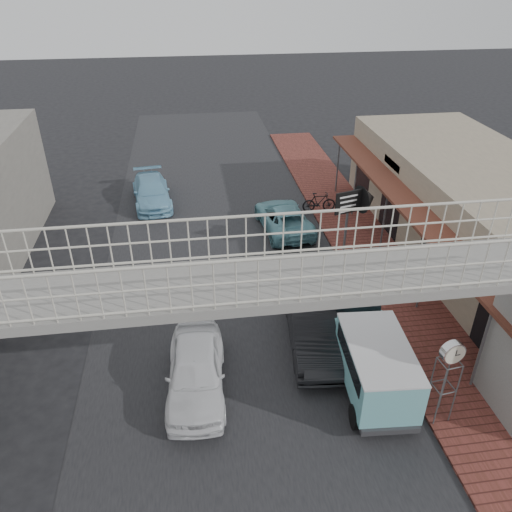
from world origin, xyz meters
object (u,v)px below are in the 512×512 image
object	(u,v)px
motorcycle_near	(356,266)
motorcycle_far	(319,202)
street_clock	(452,356)
white_hatchback	(196,371)
angkot_van	(375,360)
arrow_sign	(365,200)
dark_sedan	(316,322)
angkot_far	(152,192)
angkot_curb	(284,218)

from	to	relation	value
motorcycle_near	motorcycle_far	xyz separation A→B (m)	(0.00, 6.12, 0.10)
motorcycle_near	street_clock	size ratio (longest dim) A/B	0.60
white_hatchback	angkot_van	xyz separation A→B (m)	(5.22, -0.83, 0.50)
street_clock	arrow_sign	size ratio (longest dim) A/B	0.83
dark_sedan	motorcycle_near	size ratio (longest dim) A/B	3.06
dark_sedan	angkot_far	bearing A→B (deg)	121.56
motorcycle_far	street_clock	xyz separation A→B (m)	(0.00, -13.58, 1.73)
white_hatchback	motorcycle_far	distance (m)	13.29
angkot_far	motorcycle_far	world-z (taller)	angkot_far
angkot_van	street_clock	distance (m)	2.27
angkot_curb	angkot_van	world-z (taller)	angkot_van
white_hatchback	motorcycle_far	bearing A→B (deg)	62.94
angkot_curb	angkot_far	size ratio (longest dim) A/B	0.99
dark_sedan	angkot_curb	size ratio (longest dim) A/B	1.09
angkot_curb	angkot_far	bearing A→B (deg)	-37.55
angkot_far	street_clock	bearing A→B (deg)	-68.82
motorcycle_far	arrow_sign	distance (m)	5.04
angkot_far	motorcycle_far	size ratio (longest dim) A/B	2.63
motorcycle_far	street_clock	bearing A→B (deg)	-178.75
white_hatchback	angkot_curb	world-z (taller)	white_hatchback
white_hatchback	street_clock	size ratio (longest dim) A/B	1.58
angkot_van	motorcycle_near	xyz separation A→B (m)	(1.51, 6.17, -0.71)
motorcycle_far	dark_sedan	bearing A→B (deg)	166.22
angkot_van	motorcycle_near	distance (m)	6.39
angkot_curb	angkot_van	size ratio (longest dim) A/B	1.11
white_hatchback	arrow_sign	bearing A→B (deg)	46.52
arrow_sign	angkot_far	bearing A→B (deg)	126.96
angkot_van	white_hatchback	bearing A→B (deg)	174.95
motorcycle_near	motorcycle_far	bearing A→B (deg)	10.32
angkot_far	white_hatchback	bearing A→B (deg)	-89.43
street_clock	arrow_sign	bearing A→B (deg)	78.55
white_hatchback	angkot_curb	distance (m)	10.95
angkot_curb	dark_sedan	bearing A→B (deg)	80.85
white_hatchback	dark_sedan	size ratio (longest dim) A/B	0.86
angkot_far	angkot_van	world-z (taller)	angkot_van
white_hatchback	angkot_van	size ratio (longest dim) A/B	1.05
angkot_far	motorcycle_far	distance (m)	8.89
motorcycle_far	arrow_sign	xyz separation A→B (m)	(0.68, -4.52, 2.12)
angkot_van	street_clock	bearing A→B (deg)	-36.45
angkot_curb	motorcycle_far	distance (m)	2.63
angkot_van	arrow_sign	bearing A→B (deg)	78.26
motorcycle_far	street_clock	world-z (taller)	street_clock
angkot_curb	angkot_van	xyz separation A→B (m)	(0.64, -10.77, 0.60)
dark_sedan	motorcycle_far	bearing A→B (deg)	80.84
motorcycle_far	arrow_sign	size ratio (longest dim) A/B	0.53
motorcycle_near	motorcycle_far	distance (m)	6.12
angkot_curb	motorcycle_far	bearing A→B (deg)	-150.24
dark_sedan	angkot_curb	bearing A→B (deg)	92.44
motorcycle_near	arrow_sign	bearing A→B (deg)	-12.61
dark_sedan	street_clock	xyz separation A→B (m)	(2.64, -3.74, 1.53)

